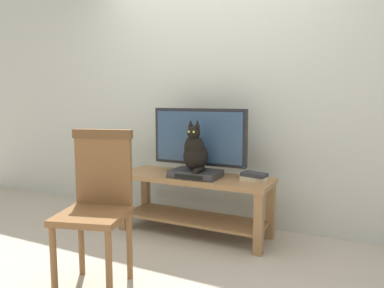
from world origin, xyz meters
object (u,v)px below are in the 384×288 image
object	(u,v)px
tv_stand	(194,193)
cat	(195,152)
media_box	(196,174)
potted_plant	(99,184)
wooden_chair	(98,197)
book_stack	(254,177)
tv	(199,140)

from	to	relation	value
tv_stand	cat	bearing A→B (deg)	-58.53
cat	media_box	bearing A→B (deg)	95.07
cat	potted_plant	world-z (taller)	cat
media_box	wooden_chair	world-z (taller)	wooden_chair
wooden_chair	book_stack	distance (m)	1.33
tv_stand	book_stack	xyz separation A→B (m)	(0.54, 0.04, 0.20)
wooden_chair	tv_stand	bearing A→B (deg)	80.59
media_box	tv_stand	bearing A→B (deg)	126.25
tv_stand	book_stack	distance (m)	0.58
tv_stand	tv	world-z (taller)	tv
media_box	wooden_chair	bearing A→B (deg)	-102.02
tv	media_box	distance (m)	0.32
cat	potted_plant	distance (m)	1.05
tv	cat	distance (m)	0.19
tv_stand	wooden_chair	world-z (taller)	wooden_chair
wooden_chair	media_box	bearing A→B (deg)	77.98
tv	wooden_chair	distance (m)	1.22
tv	media_box	xyz separation A→B (m)	(0.04, -0.15, -0.28)
book_stack	potted_plant	xyz separation A→B (m)	(-1.48, -0.22, -0.16)
media_box	cat	distance (m)	0.20
media_box	book_stack	world-z (taller)	book_stack
potted_plant	tv	bearing A→B (deg)	17.13
wooden_chair	book_stack	xyz separation A→B (m)	(0.72, 1.12, -0.02)
wooden_chair	potted_plant	bearing A→B (deg)	130.40
potted_plant	media_box	bearing A→B (deg)	7.91
cat	potted_plant	size ratio (longest dim) A/B	0.66
potted_plant	book_stack	bearing A→B (deg)	8.64
book_stack	cat	bearing A→B (deg)	-168.53
wooden_chair	tv	bearing A→B (deg)	81.37
media_box	tv	bearing A→B (deg)	104.48
potted_plant	tv_stand	bearing A→B (deg)	11.44
tv	potted_plant	size ratio (longest dim) A/B	1.34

